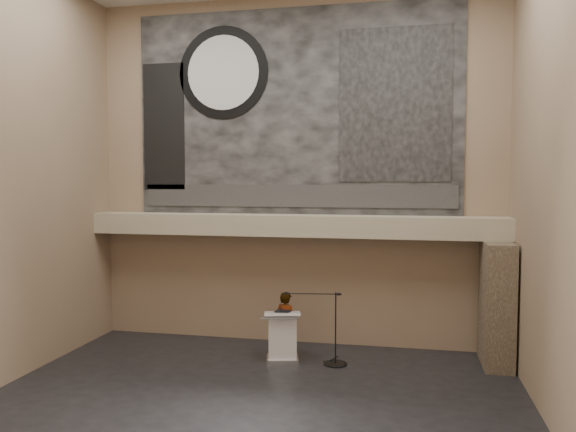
# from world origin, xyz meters

# --- Properties ---
(floor) EXTENTS (10.00, 10.00, 0.00)m
(floor) POSITION_xyz_m (0.00, 0.00, 0.00)
(floor) COLOR black
(floor) RESTS_ON ground
(wall_back) EXTENTS (10.00, 0.02, 8.50)m
(wall_back) POSITION_xyz_m (0.00, 4.00, 4.25)
(wall_back) COLOR #876E56
(wall_back) RESTS_ON floor
(wall_front) EXTENTS (10.00, 0.02, 8.50)m
(wall_front) POSITION_xyz_m (0.00, -4.00, 4.25)
(wall_front) COLOR #876E56
(wall_front) RESTS_ON floor
(wall_left) EXTENTS (0.02, 8.00, 8.50)m
(wall_left) POSITION_xyz_m (-5.00, 0.00, 4.25)
(wall_left) COLOR #876E56
(wall_left) RESTS_ON floor
(wall_right) EXTENTS (0.02, 8.00, 8.50)m
(wall_right) POSITION_xyz_m (5.00, 0.00, 4.25)
(wall_right) COLOR #876E56
(wall_right) RESTS_ON floor
(soffit) EXTENTS (10.00, 0.80, 0.50)m
(soffit) POSITION_xyz_m (0.00, 3.60, 2.95)
(soffit) COLOR tan
(soffit) RESTS_ON wall_back
(sprinkler_left) EXTENTS (0.04, 0.04, 0.06)m
(sprinkler_left) POSITION_xyz_m (-1.60, 3.55, 2.67)
(sprinkler_left) COLOR #B2893D
(sprinkler_left) RESTS_ON soffit
(sprinkler_right) EXTENTS (0.04, 0.04, 0.06)m
(sprinkler_right) POSITION_xyz_m (1.90, 3.55, 2.67)
(sprinkler_right) COLOR #B2893D
(sprinkler_right) RESTS_ON soffit
(banner) EXTENTS (8.00, 0.05, 5.00)m
(banner) POSITION_xyz_m (0.00, 3.97, 5.70)
(banner) COLOR black
(banner) RESTS_ON wall_back
(banner_text_strip) EXTENTS (7.76, 0.02, 0.55)m
(banner_text_strip) POSITION_xyz_m (0.00, 3.93, 3.65)
(banner_text_strip) COLOR #2B2B2B
(banner_text_strip) RESTS_ON banner
(banner_clock_rim) EXTENTS (2.30, 0.02, 2.30)m
(banner_clock_rim) POSITION_xyz_m (-1.80, 3.93, 6.70)
(banner_clock_rim) COLOR black
(banner_clock_rim) RESTS_ON banner
(banner_clock_face) EXTENTS (1.84, 0.02, 1.84)m
(banner_clock_face) POSITION_xyz_m (-1.80, 3.91, 6.70)
(banner_clock_face) COLOR silver
(banner_clock_face) RESTS_ON banner
(banner_building_print) EXTENTS (2.60, 0.02, 3.60)m
(banner_building_print) POSITION_xyz_m (2.40, 3.93, 5.80)
(banner_building_print) COLOR black
(banner_building_print) RESTS_ON banner
(banner_brick_print) EXTENTS (1.10, 0.02, 3.20)m
(banner_brick_print) POSITION_xyz_m (-3.40, 3.93, 5.40)
(banner_brick_print) COLOR black
(banner_brick_print) RESTS_ON banner
(stone_pier) EXTENTS (0.60, 1.40, 2.70)m
(stone_pier) POSITION_xyz_m (4.65, 3.15, 1.35)
(stone_pier) COLOR #45392B
(stone_pier) RESTS_ON floor
(lectern) EXTENTS (0.90, 0.72, 1.14)m
(lectern) POSITION_xyz_m (0.03, 2.46, 0.55)
(lectern) COLOR silver
(lectern) RESTS_ON floor
(binder) EXTENTS (0.35, 0.29, 0.04)m
(binder) POSITION_xyz_m (0.04, 2.45, 1.12)
(binder) COLOR black
(binder) RESTS_ON lectern
(papers) EXTENTS (0.29, 0.34, 0.00)m
(papers) POSITION_xyz_m (-0.04, 2.40, 1.10)
(papers) COLOR white
(papers) RESTS_ON lectern
(speaker_person) EXTENTS (0.63, 0.53, 1.48)m
(speaker_person) POSITION_xyz_m (0.01, 2.90, 0.74)
(speaker_person) COLOR silver
(speaker_person) RESTS_ON floor
(mic_stand) EXTENTS (1.39, 0.52, 1.60)m
(mic_stand) POSITION_xyz_m (1.18, 2.46, 0.24)
(mic_stand) COLOR black
(mic_stand) RESTS_ON floor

